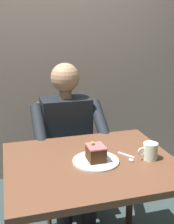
% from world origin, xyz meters
% --- Properties ---
extents(cafe_rear_panel, '(6.40, 0.12, 3.00)m').
position_xyz_m(cafe_rear_panel, '(0.00, -1.39, 1.50)').
color(cafe_rear_panel, tan).
rests_on(cafe_rear_panel, ground).
extents(dining_table, '(0.92, 0.77, 0.76)m').
position_xyz_m(dining_table, '(0.00, 0.00, 0.66)').
color(dining_table, brown).
rests_on(dining_table, ground).
extents(chair, '(0.42, 0.42, 0.88)m').
position_xyz_m(chair, '(0.00, -0.74, 0.48)').
color(chair, brown).
rests_on(chair, ground).
extents(seated_person, '(0.53, 0.58, 1.21)m').
position_xyz_m(seated_person, '(0.00, -0.57, 0.63)').
color(seated_person, black).
rests_on(seated_person, ground).
extents(dessert_plate, '(0.25, 0.25, 0.01)m').
position_xyz_m(dessert_plate, '(-0.02, 0.02, 0.76)').
color(dessert_plate, white).
rests_on(dessert_plate, dining_table).
extents(cake_slice, '(0.09, 0.11, 0.10)m').
position_xyz_m(cake_slice, '(-0.02, 0.02, 0.81)').
color(cake_slice, '#452712').
rests_on(cake_slice, dessert_plate).
extents(coffee_cup, '(0.12, 0.08, 0.09)m').
position_xyz_m(coffee_cup, '(-0.32, 0.07, 0.81)').
color(coffee_cup, silver).
rests_on(coffee_cup, dining_table).
extents(dessert_spoon, '(0.07, 0.14, 0.01)m').
position_xyz_m(dessert_spoon, '(-0.21, 0.03, 0.76)').
color(dessert_spoon, silver).
rests_on(dessert_spoon, dining_table).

